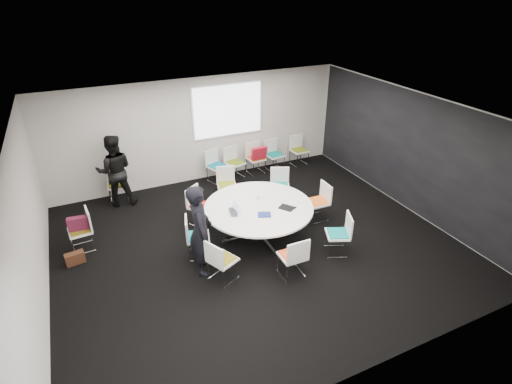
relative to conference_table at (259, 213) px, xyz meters
name	(u,v)px	position (x,y,z in m)	size (l,w,h in m)	color
room_shell	(260,184)	(-0.10, -0.26, 0.85)	(8.08, 7.08, 2.88)	black
conference_table	(259,213)	(0.00, 0.00, 0.00)	(2.31, 2.31, 0.73)	silver
projection_screen	(228,111)	(0.60, 3.20, 1.30)	(1.90, 0.03, 1.35)	white
chair_ring_a	(318,208)	(1.53, 0.03, -0.27)	(0.46, 0.47, 0.88)	silver
chair_ring_b	(280,192)	(1.10, 1.09, -0.27)	(0.60, 0.60, 0.88)	silver
chair_ring_c	(227,191)	(-0.07, 1.70, -0.27)	(0.55, 0.54, 0.88)	silver
chair_ring_d	(200,212)	(-0.99, 1.01, -0.27)	(0.64, 0.63, 0.88)	silver
chair_ring_e	(198,244)	(-1.42, -0.15, -0.27)	(0.56, 0.56, 0.88)	silver
chair_ring_f	(222,267)	(-1.23, -1.04, -0.27)	(0.60, 0.60, 0.88)	silver
chair_ring_g	(292,263)	(-0.01, -1.49, -0.27)	(0.47, 0.45, 0.88)	silver
chair_ring_h	(337,241)	(1.18, -1.25, -0.27)	(0.59, 0.60, 0.88)	silver
chair_back_a	(217,172)	(0.09, 2.88, -0.27)	(0.59, 0.58, 0.88)	silver
chair_back_b	(235,168)	(0.63, 2.87, -0.27)	(0.56, 0.55, 0.88)	silver
chair_back_c	(256,164)	(1.28, 2.91, -0.27)	(0.50, 0.49, 0.88)	silver
chair_back_d	(274,160)	(1.89, 2.91, -0.27)	(0.52, 0.51, 0.88)	silver
chair_back_e	(299,156)	(2.71, 2.91, -0.27)	(0.49, 0.48, 0.88)	silver
chair_spare_left	(83,237)	(-3.50, 1.09, -0.27)	(0.48, 0.50, 0.88)	silver
chair_person_back	(118,191)	(-2.54, 2.89, -0.27)	(0.50, 0.49, 0.88)	silver
person_main	(200,230)	(-1.48, -0.61, 0.36)	(0.66, 0.43, 1.82)	black
person_back	(115,171)	(-2.54, 2.73, 0.35)	(0.87, 0.68, 1.80)	black
laptop	(236,212)	(-0.54, -0.03, 0.19)	(0.35, 0.23, 0.03)	#333338
laptop_lid	(236,206)	(-0.52, 0.02, 0.31)	(0.30, 0.02, 0.22)	silver
notebook_black	(287,208)	(0.50, -0.32, 0.19)	(0.22, 0.30, 0.02)	black
tablet_folio	(264,215)	(-0.05, -0.38, 0.19)	(0.26, 0.20, 0.03)	navy
papers_right	(282,196)	(0.67, 0.20, 0.18)	(0.30, 0.21, 0.00)	silver
papers_front	(295,201)	(0.80, -0.14, 0.18)	(0.30, 0.21, 0.00)	white
cup	(258,197)	(0.12, 0.30, 0.23)	(0.08, 0.08, 0.09)	white
phone	(294,208)	(0.62, -0.39, 0.18)	(0.14, 0.07, 0.01)	black
maroon_bag	(78,223)	(-3.52, 1.09, 0.07)	(0.40, 0.14, 0.28)	#58172D
brown_bag	(75,258)	(-3.70, 0.64, -0.43)	(0.36, 0.16, 0.24)	#3E2013
red_jacket	(259,153)	(1.29, 2.68, 0.15)	(0.44, 0.10, 0.35)	maroon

